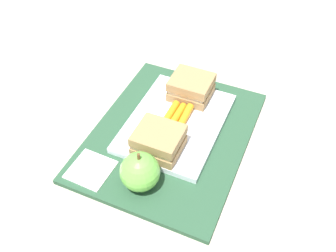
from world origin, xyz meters
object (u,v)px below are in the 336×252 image
object	(u,v)px
food_tray	(176,123)
carrot_sticks_bundle	(176,117)
paper_napkin	(91,170)
sandwich_half_left	(191,87)
sandwich_half_right	(159,141)
apple	(142,172)

from	to	relation	value
food_tray	carrot_sticks_bundle	xyz separation A→B (m)	(-0.00, -0.00, 0.01)
carrot_sticks_bundle	paper_napkin	size ratio (longest dim) A/B	1.10
food_tray	carrot_sticks_bundle	size ratio (longest dim) A/B	2.99
food_tray	sandwich_half_left	world-z (taller)	sandwich_half_left
sandwich_half_left	carrot_sticks_bundle	distance (m)	0.08
sandwich_half_left	sandwich_half_right	world-z (taller)	same
sandwich_half_right	apple	world-z (taller)	apple
food_tray	paper_napkin	distance (m)	0.18
sandwich_half_left	sandwich_half_right	bearing A→B (deg)	0.00
carrot_sticks_bundle	paper_napkin	world-z (taller)	carrot_sticks_bundle
apple	paper_napkin	distance (m)	0.10
carrot_sticks_bundle	sandwich_half_right	bearing A→B (deg)	0.17
sandwich_half_right	paper_napkin	world-z (taller)	sandwich_half_right
food_tray	paper_napkin	world-z (taller)	food_tray
sandwich_half_right	paper_napkin	xyz separation A→B (m)	(0.08, -0.09, -0.03)
sandwich_half_left	carrot_sticks_bundle	xyz separation A→B (m)	(0.08, -0.00, -0.01)
sandwich_half_right	sandwich_half_left	bearing A→B (deg)	180.00
food_tray	sandwich_half_right	world-z (taller)	sandwich_half_right
sandwich_half_right	carrot_sticks_bundle	size ratio (longest dim) A/B	1.04
apple	carrot_sticks_bundle	bearing A→B (deg)	-178.72
apple	paper_napkin	xyz separation A→B (m)	(0.01, -0.10, -0.03)
sandwich_half_right	apple	size ratio (longest dim) A/B	1.03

